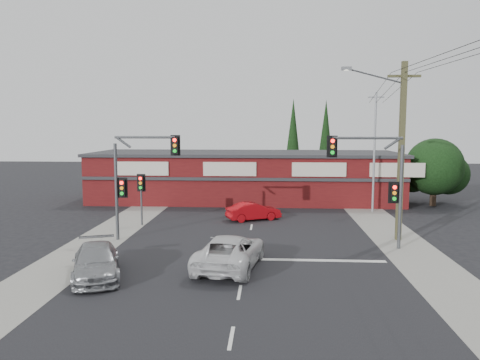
# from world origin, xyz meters

# --- Properties ---
(ground) EXTENTS (120.00, 120.00, 0.00)m
(ground) POSITION_xyz_m (0.00, 0.00, 0.00)
(ground) COLOR black
(ground) RESTS_ON ground
(road_strip) EXTENTS (14.00, 70.00, 0.01)m
(road_strip) POSITION_xyz_m (0.00, 5.00, 0.01)
(road_strip) COLOR black
(road_strip) RESTS_ON ground
(verge_left) EXTENTS (3.00, 70.00, 0.02)m
(verge_left) POSITION_xyz_m (-8.50, 5.00, 0.01)
(verge_left) COLOR gray
(verge_left) RESTS_ON ground
(verge_right) EXTENTS (3.00, 70.00, 0.02)m
(verge_right) POSITION_xyz_m (8.50, 5.00, 0.01)
(verge_right) COLOR gray
(verge_right) RESTS_ON ground
(stop_line) EXTENTS (6.50, 0.35, 0.01)m
(stop_line) POSITION_xyz_m (3.50, -1.50, 0.01)
(stop_line) COLOR silver
(stop_line) RESTS_ON ground
(white_suv) EXTENTS (3.30, 5.76, 1.51)m
(white_suv) POSITION_xyz_m (-0.64, -2.86, 0.76)
(white_suv) COLOR silver
(white_suv) RESTS_ON ground
(silver_suv) EXTENTS (3.37, 5.05, 1.36)m
(silver_suv) POSITION_xyz_m (-6.28, -4.57, 0.68)
(silver_suv) COLOR #929597
(silver_suv) RESTS_ON ground
(red_sedan) EXTENTS (3.93, 2.74, 1.23)m
(red_sedan) POSITION_xyz_m (0.06, 8.15, 0.61)
(red_sedan) COLOR #AB0A10
(red_sedan) RESTS_ON ground
(lane_dashes) EXTENTS (0.12, 53.15, 0.01)m
(lane_dashes) POSITION_xyz_m (0.00, 7.78, 0.01)
(lane_dashes) COLOR silver
(lane_dashes) RESTS_ON ground
(shop_building) EXTENTS (27.30, 8.40, 4.22)m
(shop_building) POSITION_xyz_m (-0.99, 16.99, 2.13)
(shop_building) COLOR #4C0F11
(shop_building) RESTS_ON ground
(tree_cluster) EXTENTS (5.90, 5.10, 5.50)m
(tree_cluster) POSITION_xyz_m (14.69, 15.44, 2.90)
(tree_cluster) COLOR #2D2116
(tree_cluster) RESTS_ON ground
(conifer_near) EXTENTS (1.80, 1.80, 9.25)m
(conifer_near) POSITION_xyz_m (3.50, 24.00, 5.48)
(conifer_near) COLOR #2D2116
(conifer_near) RESTS_ON ground
(conifer_far) EXTENTS (1.80, 1.80, 9.25)m
(conifer_far) POSITION_xyz_m (7.00, 26.00, 5.48)
(conifer_far) COLOR #2D2116
(conifer_far) RESTS_ON ground
(traffic_mast_left) EXTENTS (3.77, 0.27, 5.97)m
(traffic_mast_left) POSITION_xyz_m (-6.43, 2.00, 3.93)
(traffic_mast_left) COLOR #47494C
(traffic_mast_left) RESTS_ON ground
(traffic_mast_right) EXTENTS (3.96, 0.27, 5.97)m
(traffic_mast_right) POSITION_xyz_m (6.86, 1.00, 3.95)
(traffic_mast_right) COLOR #47494C
(traffic_mast_right) RESTS_ON ground
(pedestal_signal) EXTENTS (0.55, 0.27, 3.38)m
(pedestal_signal) POSITION_xyz_m (-7.20, 6.01, 2.41)
(pedestal_signal) COLOR #47494C
(pedestal_signal) RESTS_ON ground
(utility_pole) EXTENTS (4.38, 0.59, 10.00)m
(utility_pole) POSITION_xyz_m (8.36, 2.99, 5.40)
(utility_pole) COLOR brown
(utility_pole) RESTS_ON ground
(steel_pole) EXTENTS (1.20, 0.16, 9.00)m
(steel_pole) POSITION_xyz_m (9.00, 12.00, 4.70)
(steel_pole) COLOR gray
(steel_pole) RESTS_ON ground
(power_lines) EXTENTS (2.01, 29.00, 1.22)m
(power_lines) POSITION_xyz_m (8.47, -2.47, 9.04)
(power_lines) COLOR black
(power_lines) RESTS_ON ground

